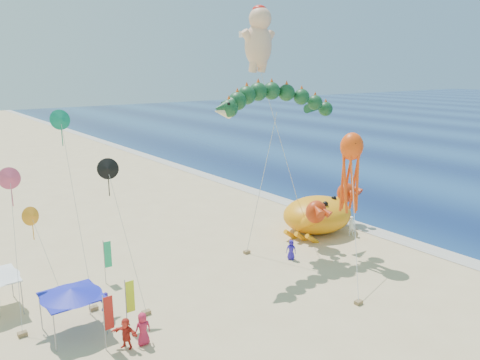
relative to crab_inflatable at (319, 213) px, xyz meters
The scene contains 10 objects.
ground 8.47m from the crab_inflatable, 159.10° to the right, with size 320.00×320.00×0.00m, color #D1B784.
foam_strip 5.48m from the crab_inflatable, 34.71° to the right, with size 320.00×320.00×0.00m, color silver.
crab_inflatable is the anchor object (origin of this frame).
dragon_kite 12.19m from the crab_inflatable, 169.44° to the right, with size 11.95×3.19×13.29m.
cherub_kite 16.46m from the crab_inflatable, 157.17° to the left, with size 6.34×2.40×19.65m.
octopus_kite 8.27m from the crab_inflatable, 114.72° to the right, with size 6.57×6.71×10.02m.
canopy_blue 23.77m from the crab_inflatable, behind, with size 3.36×3.36×2.71m.
feather_flags 22.90m from the crab_inflatable, behind, with size 9.13×7.80×3.20m.
beachgoers 20.32m from the crab_inflatable, behind, with size 30.02×12.33×1.87m.
small_kites 23.36m from the crab_inflatable, behind, with size 6.39×9.12×12.23m.
Camera 1 is at (-22.64, -25.48, 14.74)m, focal length 35.00 mm.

